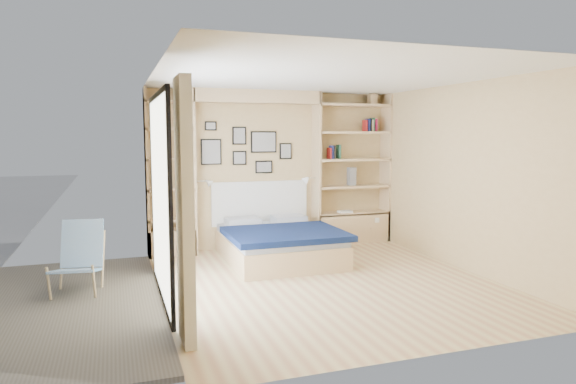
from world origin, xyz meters
name	(u,v)px	position (x,y,z in m)	size (l,w,h in m)	color
ground	(326,282)	(0.00, 0.00, 0.00)	(4.50, 4.50, 0.00)	beige
room_shell	(262,185)	(-0.39, 1.52, 1.08)	(4.50, 4.50, 4.50)	#D5B67C
bed	(278,242)	(-0.22, 1.27, 0.26)	(1.59, 1.95, 1.07)	#D8BC84
photo_gallery	(245,148)	(-0.45, 2.22, 1.60)	(1.48, 0.02, 0.82)	black
reading_lamps	(259,181)	(-0.30, 2.00, 1.10)	(1.92, 0.12, 0.15)	silver
shelf_decor	(339,142)	(1.10, 2.07, 1.70)	(3.54, 0.23, 2.03)	#A51E1E
deck_chair	(79,258)	(-2.86, 0.58, 0.40)	(0.61, 0.89, 0.83)	tan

